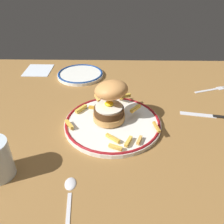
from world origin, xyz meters
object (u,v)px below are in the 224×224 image
dinner_plate (112,123)px  spoon (69,188)px  napkin (38,70)px  burger (110,100)px  fork (212,89)px  side_plate (80,74)px  knife (214,116)px

dinner_plate → spoon: size_ratio=2.12×
dinner_plate → napkin: bearing=130.4°
burger → fork: (37.73, 20.74, -7.37)cm
burger → side_plate: bearing=112.6°
knife → napkin: 72.96cm
burger → side_plate: size_ratio=0.74×
fork → spoon: bearing=-135.0°
napkin → knife: bearing=-27.6°
burger → spoon: size_ratio=1.04×
fork → burger: bearing=-151.2°
side_plate → spoon: size_ratio=1.40×
fork → knife: (-5.28, -17.63, 0.08)cm
dinner_plate → burger: burger is taller
burger → fork: 43.68cm
side_plate → fork: side_plate is taller
dinner_plate → spoon: (-8.82, -23.39, -0.48)cm
fork → spoon: 64.87cm
burger → napkin: bearing=131.1°
spoon → knife: bearing=34.9°
burger → side_plate: (-13.14, 31.58, -6.71)cm
fork → napkin: bearing=167.0°
side_plate → fork: 52.02cm
spoon → napkin: bearing=111.2°
spoon → burger: bearing=72.1°
dinner_plate → knife: size_ratio=1.58×
fork → spoon: spoon is taller
side_plate → napkin: size_ratio=1.48×
knife → napkin: bearing=152.4°
fork → knife: knife is taller
knife → spoon: 49.44cm
fork → knife: bearing=-106.7°
dinner_plate → napkin: (-32.93, 38.67, -0.64)cm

